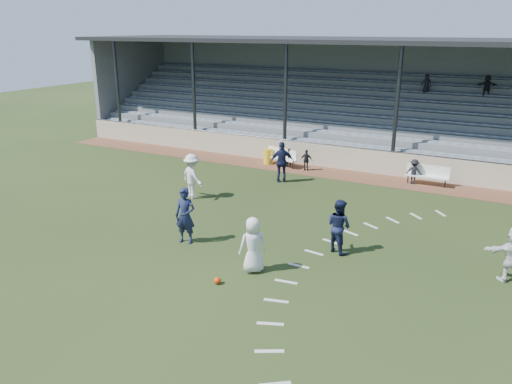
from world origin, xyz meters
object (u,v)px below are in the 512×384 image
football (217,281)px  player_white_lead (253,245)px  trash_bin (268,156)px  bench_left (281,155)px  player_navy_lead (185,216)px  bench_right (427,173)px

football → player_white_lead: (0.55, 1.21, 0.78)m
trash_bin → football: 13.65m
bench_left → football: bench_left is taller
bench_left → trash_bin: 0.81m
trash_bin → bench_left: bearing=-1.3°
football → player_navy_lead: size_ratio=0.11×
football → trash_bin: bearing=110.1°
bench_left → player_navy_lead: player_navy_lead is taller
trash_bin → player_white_lead: player_white_lead is taller
bench_right → bench_left: bearing=179.5°
trash_bin → football: trash_bin is taller
player_white_lead → player_navy_lead: (-3.11, 0.83, 0.11)m
bench_right → player_navy_lead: size_ratio=1.01×
bench_left → player_navy_lead: 10.85m
football → player_white_lead: player_white_lead is taller
football → bench_right: bearing=73.8°
trash_bin → player_navy_lead: size_ratio=0.41×
bench_right → football: bearing=-107.5°
bench_left → bench_right: same height
trash_bin → football: size_ratio=3.83×
trash_bin → player_navy_lead: bearing=-78.8°
bench_right → trash_bin: size_ratio=2.45×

